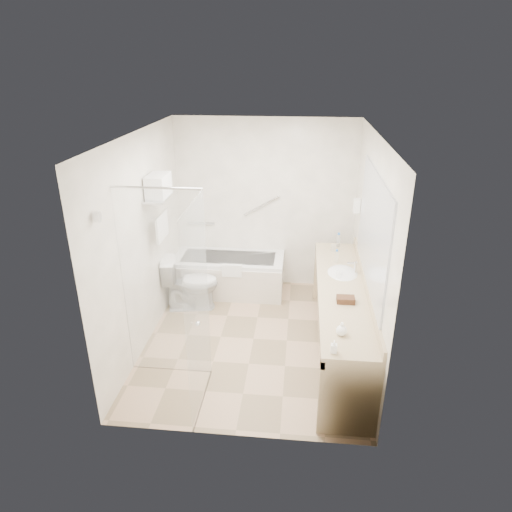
# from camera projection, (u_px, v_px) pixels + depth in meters

# --- Properties ---
(floor) EXTENTS (3.20, 3.20, 0.00)m
(floor) POSITION_uv_depth(u_px,v_px,m) (254.00, 339.00, 5.70)
(floor) COLOR tan
(floor) RESTS_ON ground
(ceiling) EXTENTS (2.60, 3.20, 0.10)m
(ceiling) POSITION_uv_depth(u_px,v_px,m) (253.00, 135.00, 4.70)
(ceiling) COLOR silver
(ceiling) RESTS_ON wall_back
(wall_back) EXTENTS (2.60, 0.10, 2.50)m
(wall_back) POSITION_uv_depth(u_px,v_px,m) (265.00, 205.00, 6.66)
(wall_back) COLOR white
(wall_back) RESTS_ON ground
(wall_front) EXTENTS (2.60, 0.10, 2.50)m
(wall_front) POSITION_uv_depth(u_px,v_px,m) (232.00, 320.00, 3.75)
(wall_front) COLOR white
(wall_front) RESTS_ON ground
(wall_left) EXTENTS (0.10, 3.20, 2.50)m
(wall_left) POSITION_uv_depth(u_px,v_px,m) (143.00, 242.00, 5.33)
(wall_left) COLOR white
(wall_left) RESTS_ON ground
(wall_right) EXTENTS (0.10, 3.20, 2.50)m
(wall_right) POSITION_uv_depth(u_px,v_px,m) (369.00, 251.00, 5.08)
(wall_right) COLOR white
(wall_right) RESTS_ON ground
(bathtub) EXTENTS (1.60, 0.73, 0.59)m
(bathtub) POSITION_uv_depth(u_px,v_px,m) (229.00, 274.00, 6.77)
(bathtub) COLOR silver
(bathtub) RESTS_ON floor
(grab_bar_short) EXTENTS (0.40, 0.03, 0.03)m
(grab_bar_short) POSITION_uv_depth(u_px,v_px,m) (202.00, 223.00, 6.84)
(grab_bar_short) COLOR silver
(grab_bar_short) RESTS_ON wall_back
(grab_bar_long) EXTENTS (0.53, 0.03, 0.33)m
(grab_bar_long) POSITION_uv_depth(u_px,v_px,m) (261.00, 206.00, 6.63)
(grab_bar_long) COLOR silver
(grab_bar_long) RESTS_ON wall_back
(shower_enclosure) EXTENTS (0.96, 0.91, 2.11)m
(shower_enclosure) POSITION_uv_depth(u_px,v_px,m) (180.00, 297.00, 4.49)
(shower_enclosure) COLOR silver
(shower_enclosure) RESTS_ON floor
(towel_shelf) EXTENTS (0.24, 0.55, 0.81)m
(towel_shelf) POSITION_uv_depth(u_px,v_px,m) (159.00, 192.00, 5.43)
(towel_shelf) COLOR silver
(towel_shelf) RESTS_ON wall_left
(vanity_counter) EXTENTS (0.55, 2.70, 0.95)m
(vanity_counter) POSITION_uv_depth(u_px,v_px,m) (341.00, 304.00, 5.22)
(vanity_counter) COLOR tan
(vanity_counter) RESTS_ON floor
(sink) EXTENTS (0.40, 0.52, 0.14)m
(sink) POSITION_uv_depth(u_px,v_px,m) (342.00, 275.00, 5.51)
(sink) COLOR silver
(sink) RESTS_ON vanity_counter
(faucet) EXTENTS (0.03, 0.03, 0.14)m
(faucet) POSITION_uv_depth(u_px,v_px,m) (355.00, 267.00, 5.45)
(faucet) COLOR silver
(faucet) RESTS_ON vanity_counter
(mirror) EXTENTS (0.02, 2.00, 1.20)m
(mirror) POSITION_uv_depth(u_px,v_px,m) (373.00, 230.00, 4.83)
(mirror) COLOR #AEB2BB
(mirror) RESTS_ON wall_right
(hairdryer_unit) EXTENTS (0.08, 0.10, 0.18)m
(hairdryer_unit) POSITION_uv_depth(u_px,v_px,m) (357.00, 206.00, 5.96)
(hairdryer_unit) COLOR white
(hairdryer_unit) RESTS_ON wall_right
(toilet) EXTENTS (0.82, 0.55, 0.75)m
(toilet) POSITION_uv_depth(u_px,v_px,m) (191.00, 283.00, 6.28)
(toilet) COLOR silver
(toilet) RESTS_ON floor
(amenity_basket) EXTENTS (0.19, 0.13, 0.06)m
(amenity_basket) POSITION_uv_depth(u_px,v_px,m) (346.00, 300.00, 4.82)
(amenity_basket) COLOR #4E2F1B
(amenity_basket) RESTS_ON vanity_counter
(soap_bottle_a) EXTENTS (0.06, 0.12, 0.06)m
(soap_bottle_a) POSITION_uv_depth(u_px,v_px,m) (334.00, 350.00, 4.00)
(soap_bottle_a) COLOR white
(soap_bottle_a) RESTS_ON vanity_counter
(soap_bottle_b) EXTENTS (0.12, 0.14, 0.10)m
(soap_bottle_b) POSITION_uv_depth(u_px,v_px,m) (342.00, 330.00, 4.24)
(soap_bottle_b) COLOR white
(soap_bottle_b) RESTS_ON vanity_counter
(water_bottle_left) EXTENTS (0.06, 0.06, 0.20)m
(water_bottle_left) POSITION_uv_depth(u_px,v_px,m) (338.00, 240.00, 6.22)
(water_bottle_left) COLOR silver
(water_bottle_left) RESTS_ON vanity_counter
(water_bottle_mid) EXTENTS (0.05, 0.05, 0.17)m
(water_bottle_mid) POSITION_uv_depth(u_px,v_px,m) (337.00, 256.00, 5.74)
(water_bottle_mid) COLOR silver
(water_bottle_mid) RESTS_ON vanity_counter
(water_bottle_right) EXTENTS (0.06, 0.06, 0.19)m
(water_bottle_right) POSITION_uv_depth(u_px,v_px,m) (339.00, 240.00, 6.23)
(water_bottle_right) COLOR silver
(water_bottle_right) RESTS_ON vanity_counter
(drinking_glass_near) EXTENTS (0.09, 0.09, 0.09)m
(drinking_glass_near) POSITION_uv_depth(u_px,v_px,m) (334.00, 248.00, 6.09)
(drinking_glass_near) COLOR silver
(drinking_glass_near) RESTS_ON vanity_counter
(drinking_glass_far) EXTENTS (0.10, 0.10, 0.10)m
(drinking_glass_far) POSITION_uv_depth(u_px,v_px,m) (339.00, 274.00, 5.34)
(drinking_glass_far) COLOR silver
(drinking_glass_far) RESTS_ON vanity_counter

